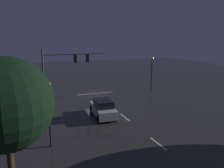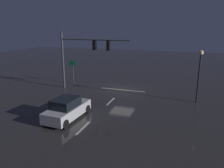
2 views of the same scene
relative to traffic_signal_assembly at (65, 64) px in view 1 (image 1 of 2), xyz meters
name	(u,v)px [view 1 (image 1 of 2)]	position (x,y,z in m)	size (l,w,h in m)	color
ground_plane	(95,94)	(-4.13, -1.05, -4.34)	(80.00, 80.00, 0.00)	#2D2B2B
traffic_signal_assembly	(65,64)	(0.00, 0.00, 0.00)	(7.89, 0.47, 6.29)	#383A3D
lane_dash_far	(105,101)	(-4.13, 2.95, -4.33)	(2.20, 0.16, 0.01)	beige
lane_dash_mid	(125,117)	(-4.13, 8.95, -4.33)	(2.20, 0.16, 0.01)	beige
lane_dash_near	(158,143)	(-4.13, 14.95, -4.33)	(2.20, 0.16, 0.01)	beige
stop_bar	(95,94)	(-4.13, -1.19, -4.33)	(5.00, 0.16, 0.01)	beige
car_approaching	(103,108)	(-2.25, 7.83, -3.54)	(2.16, 4.47, 1.70)	#B7B7BC
street_lamp_left_kerb	(152,67)	(-11.84, 0.63, -0.89)	(0.44, 0.44, 4.90)	black
street_lamp_right_kerb	(49,102)	(3.35, 12.56, -0.96)	(0.44, 0.44, 4.78)	black
route_sign	(43,81)	(2.47, -2.06, -2.26)	(0.90, 0.13, 2.88)	#383A3D
tree_right_near	(5,105)	(5.85, 16.09, 0.09)	(4.99, 4.99, 6.93)	#382314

